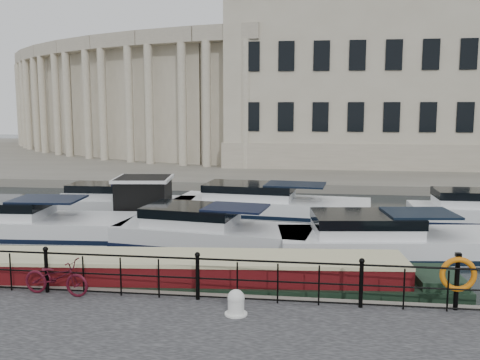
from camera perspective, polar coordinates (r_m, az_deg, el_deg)
name	(u,v)px	position (r m, az deg, el deg)	size (l,w,h in m)	color
ground_plane	(214,290)	(16.03, -2.78, -11.64)	(160.00, 160.00, 0.00)	black
far_bank	(284,157)	(54.17, 4.67, 2.49)	(120.00, 42.00, 0.55)	#6B665B
railing	(198,274)	(13.56, -4.55, -9.99)	(24.14, 0.14, 1.22)	black
civic_building	(271,88)	(49.73, 3.33, 9.82)	(53.55, 31.84, 16.85)	#ADA38C
bicycle	(56,277)	(14.66, -19.01, -9.76)	(0.62, 1.79, 0.94)	#470C19
mooring_bollard	(236,303)	(12.71, -0.43, -12.98)	(0.53, 0.53, 0.60)	silver
life_ring_post	(458,275)	(13.73, 22.23, -9.38)	(0.85, 0.21, 1.39)	black
narrowboat	(185,285)	(15.43, -5.90, -11.03)	(15.49, 3.45, 1.56)	black
harbour_hut	(144,202)	(25.08, -10.22, -2.35)	(3.74, 3.24, 2.22)	#6B665B
cabin_cruisers	(236,222)	(23.31, -0.42, -4.47)	(28.30, 10.67, 1.99)	white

